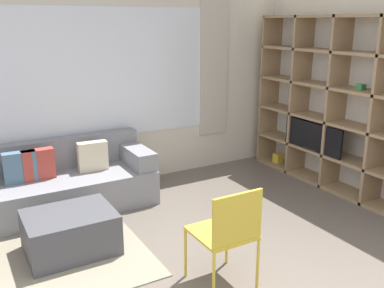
{
  "coord_description": "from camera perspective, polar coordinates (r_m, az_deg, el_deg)",
  "views": [
    {
      "loc": [
        -1.57,
        -1.97,
        2.08
      ],
      "look_at": [
        0.55,
        1.74,
        0.85
      ],
      "focal_mm": 40.0,
      "sensor_mm": 36.0,
      "label": 1
    }
  ],
  "objects": [
    {
      "name": "area_rug",
      "position": [
        4.26,
        -22.22,
        -14.41
      ],
      "size": [
        2.21,
        1.74,
        0.01
      ],
      "primitive_type": "cube",
      "color": "gray",
      "rests_on": "ground_plane"
    },
    {
      "name": "ottoman",
      "position": [
        4.19,
        -15.91,
        -11.29
      ],
      "size": [
        0.8,
        0.63,
        0.39
      ],
      "color": "#47474C",
      "rests_on": "ground_plane"
    },
    {
      "name": "wall_right",
      "position": [
        5.69,
        21.31,
        7.63
      ],
      "size": [
        0.07,
        4.36,
        2.7
      ],
      "primitive_type": "cube",
      "color": "beige",
      "rests_on": "ground_plane"
    },
    {
      "name": "shelving_unit",
      "position": [
        5.68,
        18.86,
        4.87
      ],
      "size": [
        0.37,
        2.59,
        2.16
      ],
      "color": "silver",
      "rests_on": "ground_plane"
    },
    {
      "name": "folding_chair",
      "position": [
        3.4,
        4.79,
        -11.33
      ],
      "size": [
        0.44,
        0.46,
        0.86
      ],
      "rotation": [
        0.0,
        0.0,
        3.14
      ],
      "color": "gold",
      "rests_on": "ground_plane"
    },
    {
      "name": "couch_main",
      "position": [
        5.12,
        -16.93,
        -5.06
      ],
      "size": [
        2.01,
        0.83,
        0.76
      ],
      "color": "gray",
      "rests_on": "ground_plane"
    },
    {
      "name": "wall_back",
      "position": [
        5.44,
        -12.85,
        8.04
      ],
      "size": [
        6.77,
        0.11,
        2.7
      ],
      "color": "beige",
      "rests_on": "ground_plane"
    }
  ]
}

